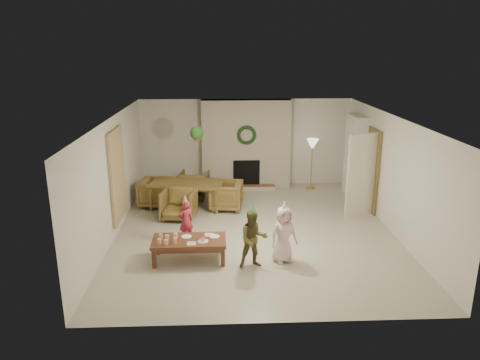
{
  "coord_description": "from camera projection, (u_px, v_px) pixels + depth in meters",
  "views": [
    {
      "loc": [
        -0.72,
        -9.27,
        3.93
      ],
      "look_at": [
        -0.3,
        0.4,
        1.05
      ],
      "focal_mm": 33.86,
      "sensor_mm": 36.0,
      "label": 1
    }
  ],
  "objects": [
    {
      "name": "party_hat_red",
      "position": [
        185.0,
        199.0,
        9.19
      ],
      "size": [
        0.14,
        0.14,
        0.17
      ],
      "primitive_type": "cone",
      "rotation": [
        0.0,
        0.0,
        0.19
      ],
      "color": "gold",
      "rests_on": "child_red"
    },
    {
      "name": "coffee_table_top",
      "position": [
        189.0,
        241.0,
        8.53
      ],
      "size": [
        1.4,
        0.71,
        0.06
      ],
      "primitive_type": "cube",
      "rotation": [
        0.0,
        0.0,
        0.01
      ],
      "color": "brown",
      "rests_on": "floor"
    },
    {
      "name": "cup_e",
      "position": [
        175.0,
        240.0,
        8.37
      ],
      "size": [
        0.08,
        0.08,
        0.1
      ],
      "primitive_type": "cylinder",
      "rotation": [
        0.0,
        0.0,
        0.01
      ],
      "color": "white",
      "rests_on": "coffee_table_top"
    },
    {
      "name": "coffee_leg_fl",
      "position": [
        154.0,
        259.0,
        8.29
      ],
      "size": [
        0.08,
        0.08,
        0.36
      ],
      "primitive_type": "cube",
      "rotation": [
        0.0,
        0.0,
        0.01
      ],
      "color": "brown",
      "rests_on": "floor"
    },
    {
      "name": "party_hat_pink",
      "position": [
        285.0,
        205.0,
        8.28
      ],
      "size": [
        0.16,
        0.16,
        0.19
      ],
      "primitive_type": "cone",
      "rotation": [
        0.0,
        0.0,
        0.19
      ],
      "color": "silver",
      "rests_on": "child_pink"
    },
    {
      "name": "fireplace_firebox",
      "position": [
        246.0,
        173.0,
        12.89
      ],
      "size": [
        0.75,
        0.12,
        0.75
      ],
      "primitive_type": "cube",
      "color": "black",
      "rests_on": "floor"
    },
    {
      "name": "dining_chair_left",
      "position": [
        156.0,
        193.0,
        11.46
      ],
      "size": [
        0.89,
        0.87,
        0.71
      ],
      "primitive_type": "imported",
      "rotation": [
        0.0,
        0.0,
        1.41
      ],
      "color": "brown",
      "rests_on": "floor"
    },
    {
      "name": "fireplace_mass",
      "position": [
        246.0,
        144.0,
        12.83
      ],
      "size": [
        2.5,
        0.4,
        2.5
      ],
      "primitive_type": "cube",
      "color": "#561617",
      "rests_on": "floor"
    },
    {
      "name": "door_frame",
      "position": [
        372.0,
        170.0,
        11.01
      ],
      "size": [
        0.05,
        0.86,
        2.04
      ],
      "primitive_type": "cube",
      "color": "brown",
      "rests_on": "floor"
    },
    {
      "name": "door_leaf",
      "position": [
        361.0,
        175.0,
        10.64
      ],
      "size": [
        0.77,
        0.32,
        2.0
      ],
      "primitive_type": "cube",
      "rotation": [
        0.0,
        0.0,
        -1.22
      ],
      "color": "beige",
      "rests_on": "floor"
    },
    {
      "name": "hanging_plant_foliage",
      "position": [
        197.0,
        133.0,
        10.86
      ],
      "size": [
        0.32,
        0.32,
        0.32
      ],
      "primitive_type": "sphere",
      "color": "#1B4F1A",
      "rests_on": "hanging_plant_pot"
    },
    {
      "name": "bookshelf_shelf_b",
      "position": [
        353.0,
        166.0,
        12.11
      ],
      "size": [
        0.3,
        0.92,
        0.03
      ],
      "primitive_type": "cube",
      "color": "white",
      "rests_on": "bookshelf_carcass"
    },
    {
      "name": "plate_a",
      "position": [
        187.0,
        236.0,
        8.64
      ],
      "size": [
        0.19,
        0.19,
        0.01
      ],
      "primitive_type": "cylinder",
      "rotation": [
        0.0,
        0.0,
        0.01
      ],
      "color": "white",
      "rests_on": "coffee_table_top"
    },
    {
      "name": "hanging_plant_cord",
      "position": [
        196.0,
        123.0,
        10.8
      ],
      "size": [
        0.01,
        0.01,
        0.7
      ],
      "primitive_type": "cylinder",
      "color": "tan",
      "rests_on": "ceiling"
    },
    {
      "name": "cup_a",
      "position": [
        159.0,
        241.0,
        8.32
      ],
      "size": [
        0.08,
        0.08,
        0.1
      ],
      "primitive_type": "cylinder",
      "rotation": [
        0.0,
        0.0,
        0.01
      ],
      "color": "white",
      "rests_on": "coffee_table_top"
    },
    {
      "name": "cup_c",
      "position": [
        166.0,
        242.0,
        8.28
      ],
      "size": [
        0.08,
        0.08,
        0.1
      ],
      "primitive_type": "cylinder",
      "rotation": [
        0.0,
        0.0,
        0.01
      ],
      "color": "white",
      "rests_on": "coffee_table_top"
    },
    {
      "name": "food_scoop",
      "position": [
        203.0,
        239.0,
        8.42
      ],
      "size": [
        0.08,
        0.08,
        0.07
      ],
      "primitive_type": "sphere",
      "rotation": [
        0.0,
        0.0,
        0.01
      ],
      "color": "tan",
      "rests_on": "plate_b"
    },
    {
      "name": "cup_b",
      "position": [
        161.0,
        236.0,
        8.53
      ],
      "size": [
        0.08,
        0.08,
        0.1
      ],
      "primitive_type": "cylinder",
      "rotation": [
        0.0,
        0.0,
        0.01
      ],
      "color": "white",
      "rests_on": "coffee_table_top"
    },
    {
      "name": "books_row_upper",
      "position": [
        355.0,
        147.0,
        11.86
      ],
      "size": [
        0.2,
        0.36,
        0.22
      ],
      "primitive_type": "cube",
      "color": "gold",
      "rests_on": "bookshelf_shelf_c"
    },
    {
      "name": "floor_lamp_shade",
      "position": [
        313.0,
        144.0,
        12.61
      ],
      "size": [
        0.35,
        0.35,
        0.29
      ],
      "primitive_type": "cone",
      "rotation": [
        3.14,
        0.0,
        0.0
      ],
      "color": "beige",
      "rests_on": "floor_lamp_post"
    },
    {
      "name": "party_hat_plaid",
      "position": [
        254.0,
        209.0,
        8.06
      ],
      "size": [
        0.16,
        0.16,
        0.18
      ],
      "primitive_type": "cone",
      "rotation": [
        0.0,
        0.0,
        -0.22
      ],
      "color": "#50BC5D",
      "rests_on": "child_plaid"
    },
    {
      "name": "cup_d",
      "position": [
        167.0,
        237.0,
        8.48
      ],
      "size": [
        0.08,
        0.08,
        0.1
      ],
      "primitive_type": "cylinder",
      "rotation": [
        0.0,
        0.0,
        0.01
      ],
      "color": "white",
      "rests_on": "coffee_table_top"
    },
    {
      "name": "wall_back",
      "position": [
        246.0,
        143.0,
        13.02
      ],
      "size": [
        7.0,
        0.0,
        7.0
      ],
      "primitive_type": "plane",
      "rotation": [
        1.57,
        0.0,
        0.0
      ],
      "color": "silver",
      "rests_on": "floor"
    },
    {
      "name": "floor_lamp_base",
      "position": [
        310.0,
        188.0,
        12.97
      ],
      "size": [
        0.27,
        0.27,
        0.03
      ],
      "primitive_type": "cylinder",
      "color": "gold",
      "rests_on": "floor"
    },
    {
      "name": "dining_chair_right",
      "position": [
        226.0,
        195.0,
        11.25
      ],
      "size": [
        0.89,
        0.87,
        0.71
      ],
      "primitive_type": "imported",
      "rotation": [
        0.0,
        0.0,
        -1.74
      ],
      "color": "brown",
      "rests_on": "floor"
    },
    {
      "name": "wall_right",
      "position": [
        393.0,
        175.0,
        9.8
      ],
      "size": [
        0.0,
        7.0,
        7.0
      ],
      "primitive_type": "plane",
      "rotation": [
        1.57,
        0.0,
        -1.57
      ],
      "color": "silver",
      "rests_on": "floor"
    },
    {
      "name": "fireplace_wreath",
      "position": [
        247.0,
        135.0,
        12.53
      ],
      "size": [
        0.54,
        0.1,
        0.54
      ],
      "primitive_type": "torus",
      "rotation": [
        1.57,
        0.0,
        0.0
      ],
      "color": "#143614",
      "rests_on": "fireplace_mass"
    },
    {
      "name": "napkin_left",
      "position": [
        191.0,
        243.0,
        8.34
      ],
      "size": [
        0.16,
        0.16,
        0.01
      ],
      "primitive_type": "cube",
      "rotation": [
        0.0,
        0.0,
        0.01
      ],
      "color": "#D99FB5",
      "rests_on": "coffee_table_top"
    },
    {
      "name": "bookshelf_carcass",
      "position": [
        355.0,
        156.0,
        12.03
      ],
      "size": [
        0.3,
        1.0,
        2.2
      ],
      "primitive_type": "cube",
      "color": "white",
      "rests_on": "floor"
    },
    {
      "name": "bookshelf_shelf_d",
      "position": [
        355.0,
        136.0,
        11.88
      ],
      "size": [
        0.3,
        0.92,
        0.03
      ],
      "primitive_type": "cube",
      "color": "white",
      "rests_on": "bookshelf_carcass"
    },
    {
      "name": "ceiling",
      "position": [
        255.0,
        118.0,
        9.32
      ],
      "size": [
        7.0,
        7.0,
        0.0
      ],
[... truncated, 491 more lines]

